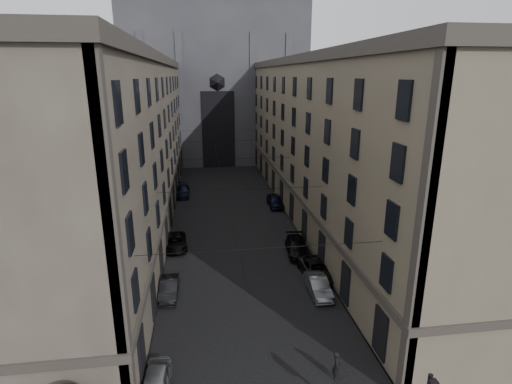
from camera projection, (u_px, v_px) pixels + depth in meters
name	position (u px, v px, depth m)	size (l,w,h in m)	color
sidewalk_left	(143.00, 220.00, 47.73)	(7.00, 80.00, 0.15)	#383533
sidewalk_right	(313.00, 212.00, 50.49)	(7.00, 80.00, 0.15)	#383533
building_left	(110.00, 144.00, 44.73)	(13.60, 60.60, 18.85)	#474036
building_right	(340.00, 139.00, 48.25)	(13.60, 60.60, 18.85)	brown
gothic_tower	(214.00, 70.00, 81.12)	(35.00, 23.00, 58.00)	#2D2D33
tram_wires	(230.00, 160.00, 46.73)	(14.00, 60.00, 0.43)	black
car_left_midnear	(169.00, 288.00, 31.43)	(1.39, 3.99, 1.31)	black
car_left_midfar	(176.00, 242.00, 40.10)	(2.18, 4.72, 1.31)	black
car_left_far	(182.00, 191.00, 57.45)	(2.04, 5.01, 1.45)	black
car_right_near	(318.00, 286.00, 31.76)	(1.45, 4.16, 1.37)	slate
car_right_midnear	(316.00, 269.00, 34.42)	(2.28, 4.94, 1.37)	black
car_right_midfar	(297.00, 247.00, 38.78)	(2.03, 4.99, 1.45)	black
car_right_far	(275.00, 201.00, 52.75)	(1.89, 4.69, 1.60)	black
pedestrian	(336.00, 365.00, 22.80)	(0.63, 0.41, 1.73)	black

